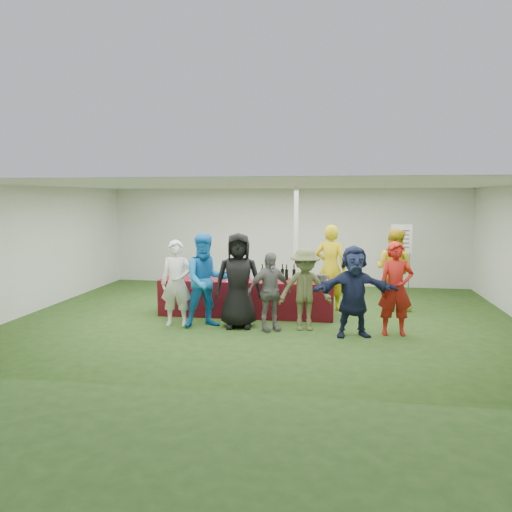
% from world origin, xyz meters
% --- Properties ---
extents(ground, '(60.00, 60.00, 0.00)m').
position_xyz_m(ground, '(0.00, 0.00, 0.00)').
color(ground, '#284719').
rests_on(ground, ground).
extents(tent, '(10.00, 10.00, 10.00)m').
position_xyz_m(tent, '(0.50, 1.20, 1.35)').
color(tent, white).
rests_on(tent, ground).
extents(serving_table, '(3.60, 0.80, 0.75)m').
position_xyz_m(serving_table, '(-0.44, 0.14, 0.38)').
color(serving_table, maroon).
rests_on(serving_table, ground).
extents(wine_bottles, '(0.73, 0.15, 0.32)m').
position_xyz_m(wine_bottles, '(0.20, 0.27, 0.87)').
color(wine_bottles, black).
rests_on(wine_bottles, serving_table).
extents(wine_glasses, '(1.10, 0.11, 0.16)m').
position_xyz_m(wine_glasses, '(-1.33, -0.14, 0.86)').
color(wine_glasses, silver).
rests_on(wine_glasses, serving_table).
extents(water_bottle, '(0.07, 0.07, 0.23)m').
position_xyz_m(water_bottle, '(-0.33, 0.22, 0.85)').
color(water_bottle, silver).
rests_on(water_bottle, serving_table).
extents(bar_towel, '(0.25, 0.18, 0.03)m').
position_xyz_m(bar_towel, '(1.12, 0.19, 0.77)').
color(bar_towel, white).
rests_on(bar_towel, serving_table).
extents(dump_bucket, '(0.22, 0.22, 0.18)m').
position_xyz_m(dump_bucket, '(1.12, -0.08, 0.84)').
color(dump_bucket, slate).
rests_on(dump_bucket, serving_table).
extents(wine_list_sign, '(0.50, 0.03, 1.80)m').
position_xyz_m(wine_list_sign, '(2.96, 2.54, 1.32)').
color(wine_list_sign, slate).
rests_on(wine_list_sign, ground).
extents(staff_pourer, '(0.77, 0.60, 1.87)m').
position_xyz_m(staff_pourer, '(1.28, 0.95, 0.93)').
color(staff_pourer, gold).
rests_on(staff_pourer, ground).
extents(staff_back, '(1.09, 1.04, 1.78)m').
position_xyz_m(staff_back, '(2.65, 1.21, 0.89)').
color(staff_back, gold).
rests_on(staff_back, ground).
extents(customer_0, '(0.64, 0.45, 1.65)m').
position_xyz_m(customer_0, '(-1.61, -0.90, 0.82)').
color(customer_0, white).
rests_on(customer_0, ground).
extents(customer_1, '(1.08, 1.00, 1.78)m').
position_xyz_m(customer_1, '(-1.02, -0.90, 0.89)').
color(customer_1, blue).
rests_on(customer_1, ground).
extents(customer_2, '(0.96, 0.70, 1.80)m').
position_xyz_m(customer_2, '(-0.41, -0.85, 0.90)').
color(customer_2, black).
rests_on(customer_2, ground).
extents(customer_3, '(0.91, 0.76, 1.46)m').
position_xyz_m(customer_3, '(0.19, -0.98, 0.73)').
color(customer_3, slate).
rests_on(customer_3, ground).
extents(customer_4, '(1.09, 0.77, 1.53)m').
position_xyz_m(customer_4, '(0.84, -0.83, 0.76)').
color(customer_4, '#515832').
rests_on(customer_4, ground).
extents(customer_5, '(1.57, 0.78, 1.62)m').
position_xyz_m(customer_5, '(1.71, -1.14, 0.81)').
color(customer_5, '#192040').
rests_on(customer_5, ground).
extents(customer_6, '(0.65, 0.46, 1.68)m').
position_xyz_m(customer_6, '(2.45, -0.93, 0.84)').
color(customer_6, '#A21811').
rests_on(customer_6, ground).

